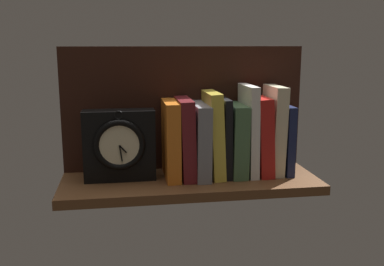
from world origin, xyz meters
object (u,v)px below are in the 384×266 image
object	(u,v)px
book_navy_bierce	(284,139)
book_maroon_dawkins	(185,138)
book_green_romantic	(236,140)
book_yellow_seinlanguage	(213,134)
book_red_requiem	(260,135)
book_white_catcher	(248,130)
book_cream_twain	(274,130)
book_gray_chess	(200,140)
book_orange_pandolfini	(171,140)
framed_clock	(119,145)
book_black_skeptic	(224,137)

from	to	relation	value
book_navy_bierce	book_maroon_dawkins	bearing A→B (deg)	180.00
book_green_romantic	book_yellow_seinlanguage	bearing A→B (deg)	180.00
book_maroon_dawkins	book_red_requiem	size ratio (longest dim) A/B	0.99
book_white_catcher	book_cream_twain	world-z (taller)	book_white_catcher
book_gray_chess	book_cream_twain	bearing A→B (deg)	0.00
book_red_requiem	book_green_romantic	bearing A→B (deg)	180.00
book_orange_pandolfini	book_white_catcher	xyz separation A→B (cm)	(21.85, 0.00, 1.98)
book_red_requiem	framed_clock	bearing A→B (deg)	-179.18
book_maroon_dawkins	book_red_requiem	xyz separation A→B (cm)	(21.29, 0.00, 0.06)
book_maroon_dawkins	book_black_skeptic	world-z (taller)	same
book_black_skeptic	book_cream_twain	bearing A→B (deg)	0.00
book_green_romantic	book_black_skeptic	bearing A→B (deg)	180.00
book_yellow_seinlanguage	book_gray_chess	bearing A→B (deg)	180.00
book_orange_pandolfini	framed_clock	bearing A→B (deg)	-177.68
book_green_romantic	book_cream_twain	size ratio (longest dim) A/B	0.80
book_gray_chess	book_green_romantic	distance (cm)	10.23
book_gray_chess	framed_clock	distance (cm)	21.93
book_yellow_seinlanguage	book_navy_bierce	distance (cm)	20.64
book_maroon_dawkins	book_green_romantic	world-z (taller)	book_maroon_dawkins
book_green_romantic	book_white_catcher	world-z (taller)	book_white_catcher
book_black_skeptic	book_cream_twain	distance (cm)	14.50
book_white_catcher	book_yellow_seinlanguage	bearing A→B (deg)	180.00
book_white_catcher	book_red_requiem	world-z (taller)	book_white_catcher
book_cream_twain	book_navy_bierce	size ratio (longest dim) A/B	1.27
book_black_skeptic	framed_clock	world-z (taller)	book_black_skeptic
book_green_romantic	book_maroon_dawkins	bearing A→B (deg)	180.00
book_yellow_seinlanguage	book_cream_twain	world-z (taller)	book_cream_twain
book_orange_pandolfini	book_white_catcher	world-z (taller)	book_white_catcher
book_maroon_dawkins	book_yellow_seinlanguage	distance (cm)	7.92
book_maroon_dawkins	book_green_romantic	bearing A→B (deg)	0.00
book_white_catcher	book_navy_bierce	bearing A→B (deg)	0.00
book_yellow_seinlanguage	framed_clock	size ratio (longest dim) A/B	1.21
book_orange_pandolfini	book_red_requiem	xyz separation A→B (cm)	(25.28, 0.00, 0.35)
book_gray_chess	book_green_romantic	xyz separation A→B (cm)	(10.23, 0.00, -0.19)
book_orange_pandolfini	book_navy_bierce	bearing A→B (deg)	0.00
book_maroon_dawkins	book_black_skeptic	distance (cm)	10.83
book_navy_bierce	framed_clock	bearing A→B (deg)	-179.30
book_gray_chess	book_navy_bierce	bearing A→B (deg)	0.00
book_navy_bierce	book_white_catcher	bearing A→B (deg)	180.00
book_maroon_dawkins	book_cream_twain	world-z (taller)	book_cream_twain
book_black_skeptic	book_cream_twain	world-z (taller)	book_cream_twain
book_yellow_seinlanguage	book_green_romantic	world-z (taller)	book_yellow_seinlanguage
book_gray_chess	book_orange_pandolfini	bearing A→B (deg)	180.00
book_yellow_seinlanguage	framed_clock	bearing A→B (deg)	-178.75
framed_clock	book_white_catcher	bearing A→B (deg)	0.90
book_black_skeptic	book_navy_bierce	world-z (taller)	book_black_skeptic
book_white_catcher	book_red_requiem	xyz separation A→B (cm)	(3.43, 0.00, -1.63)
book_orange_pandolfini	book_navy_bierce	distance (cm)	32.40
book_orange_pandolfini	book_green_romantic	distance (cm)	18.25
book_orange_pandolfini	book_cream_twain	size ratio (longest dim) A/B	0.85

